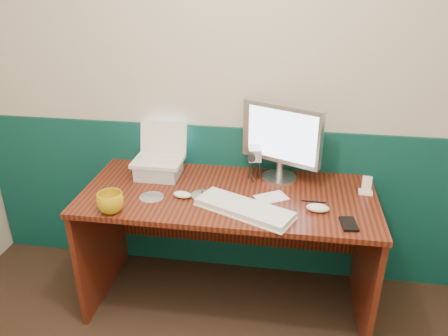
% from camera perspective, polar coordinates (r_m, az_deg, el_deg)
% --- Properties ---
extents(back_wall, '(3.50, 0.04, 2.50)m').
position_cam_1_polar(back_wall, '(2.54, 3.64, 10.57)').
color(back_wall, beige).
rests_on(back_wall, ground).
extents(wainscot, '(3.48, 0.02, 1.00)m').
position_cam_1_polar(wainscot, '(2.81, 3.20, -4.47)').
color(wainscot, '#083631').
rests_on(wainscot, ground).
extents(desk, '(1.60, 0.70, 0.75)m').
position_cam_1_polar(desk, '(2.59, 0.52, -10.62)').
color(desk, '#361409').
rests_on(desk, ground).
extents(laptop_riser, '(0.25, 0.21, 0.08)m').
position_cam_1_polar(laptop_riser, '(2.59, -8.52, -0.18)').
color(laptop_riser, '#B8BBC3').
rests_on(laptop_riser, desk).
extents(laptop, '(0.28, 0.22, 0.24)m').
position_cam_1_polar(laptop, '(2.52, -8.75, 3.11)').
color(laptop, white).
rests_on(laptop, laptop_riser).
extents(monitor, '(0.48, 0.32, 0.47)m').
position_cam_1_polar(monitor, '(2.47, 7.49, 3.45)').
color(monitor, silver).
rests_on(monitor, desk).
extents(keyboard, '(0.53, 0.36, 0.03)m').
position_cam_1_polar(keyboard, '(2.21, 2.64, -5.38)').
color(keyboard, white).
rests_on(keyboard, desk).
extents(mouse_right, '(0.12, 0.08, 0.04)m').
position_cam_1_polar(mouse_right, '(2.26, 12.15, -5.12)').
color(mouse_right, white).
rests_on(mouse_right, desk).
extents(mouse_left, '(0.11, 0.07, 0.03)m').
position_cam_1_polar(mouse_left, '(2.35, -5.47, -3.48)').
color(mouse_left, white).
rests_on(mouse_left, desk).
extents(mug, '(0.18, 0.18, 0.11)m').
position_cam_1_polar(mug, '(2.26, -14.62, -4.38)').
color(mug, gold).
rests_on(mug, desk).
extents(camcorder, '(0.12, 0.16, 0.22)m').
position_cam_1_polar(camcorder, '(2.49, 3.96, 0.71)').
color(camcorder, '#B7B7BC').
rests_on(camcorder, desk).
extents(cd_spindle, '(0.12, 0.12, 0.02)m').
position_cam_1_polar(cd_spindle, '(2.33, -2.87, -3.75)').
color(cd_spindle, silver).
rests_on(cd_spindle, desk).
extents(cd_loose_a, '(0.13, 0.13, 0.00)m').
position_cam_1_polar(cd_loose_a, '(2.38, -9.42, -3.75)').
color(cd_loose_a, silver).
rests_on(cd_loose_a, desk).
extents(pen, '(0.13, 0.01, 0.01)m').
position_cam_1_polar(pen, '(2.34, 11.64, -4.32)').
color(pen, black).
rests_on(pen, desk).
extents(papers, '(0.20, 0.18, 0.00)m').
position_cam_1_polar(papers, '(2.35, 6.20, -3.86)').
color(papers, white).
rests_on(papers, desk).
extents(dock, '(0.08, 0.06, 0.01)m').
position_cam_1_polar(dock, '(2.50, 17.98, -3.03)').
color(dock, white).
rests_on(dock, desk).
extents(music_player, '(0.05, 0.03, 0.09)m').
position_cam_1_polar(music_player, '(2.48, 18.14, -1.99)').
color(music_player, white).
rests_on(music_player, dock).
extents(pda, '(0.09, 0.13, 0.01)m').
position_cam_1_polar(pda, '(2.18, 15.98, -7.05)').
color(pda, black).
rests_on(pda, desk).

